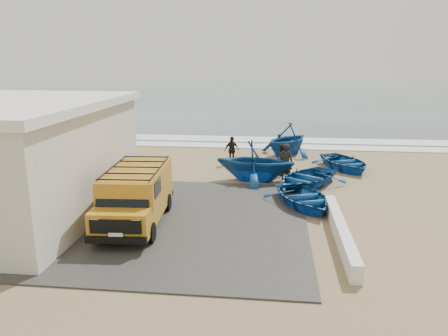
{
  "coord_description": "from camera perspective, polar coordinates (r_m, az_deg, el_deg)",
  "views": [
    {
      "loc": [
        2.71,
        -16.61,
        5.79
      ],
      "look_at": [
        0.68,
        1.32,
        1.2
      ],
      "focal_mm": 35.0,
      "sensor_mm": 36.0,
      "label": 1
    }
  ],
  "objects": [
    {
      "name": "fisherman_middle",
      "position": [
        22.1,
        7.5,
        1.07
      ],
      "size": [
        0.95,
        0.97,
        1.58
      ],
      "primitive_type": "imported",
      "rotation": [
        0.0,
        0.0,
        -2.26
      ],
      "color": "black",
      "rests_on": "ground"
    },
    {
      "name": "ground",
      "position": [
        17.8,
        -2.67,
        -4.73
      ],
      "size": [
        160.0,
        160.0,
        0.0
      ],
      "primitive_type": "plane",
      "color": "#8E7752"
    },
    {
      "name": "boat_mid_right",
      "position": [
        24.01,
        15.48,
        0.73
      ],
      "size": [
        3.87,
        4.45,
        0.77
      ],
      "primitive_type": "imported",
      "rotation": [
        0.0,
        0.0,
        0.39
      ],
      "color": "#134C95",
      "rests_on": "ground"
    },
    {
      "name": "boat_far_left",
      "position": [
        26.71,
        8.28,
        3.76
      ],
      "size": [
        4.78,
        4.91,
        1.97
      ],
      "primitive_type": "imported",
      "rotation": [
        0.0,
        0.0,
        -0.61
      ],
      "color": "#134C95",
      "rests_on": "ground"
    },
    {
      "name": "parapet",
      "position": [
        14.87,
        14.98,
        -8.02
      ],
      "size": [
        0.35,
        6.0,
        0.55
      ],
      "primitive_type": "cube",
      "color": "silver",
      "rests_on": "ground"
    },
    {
      "name": "surf_wash",
      "position": [
        31.76,
        1.45,
        3.8
      ],
      "size": [
        180.0,
        2.2,
        0.04
      ],
      "primitive_type": "cube",
      "color": "white",
      "rests_on": "ground"
    },
    {
      "name": "boat_mid_left",
      "position": [
        20.9,
        4.09,
        0.94
      ],
      "size": [
        4.07,
        3.62,
        1.97
      ],
      "primitive_type": "imported",
      "rotation": [
        0.0,
        0.0,
        1.46
      ],
      "color": "#134C95",
      "rests_on": "ground"
    },
    {
      "name": "surf_line",
      "position": [
        29.31,
        1.02,
        2.94
      ],
      "size": [
        180.0,
        1.6,
        0.06
      ],
      "primitive_type": "cube",
      "color": "white",
      "rests_on": "ground"
    },
    {
      "name": "fisherman_front",
      "position": [
        21.19,
        8.1,
        0.79
      ],
      "size": [
        0.76,
        0.62,
        1.81
      ],
      "primitive_type": "imported",
      "rotation": [
        0.0,
        0.0,
        2.81
      ],
      "color": "black",
      "rests_on": "ground"
    },
    {
      "name": "fisherman_back",
      "position": [
        24.33,
        1.01,
        2.36
      ],
      "size": [
        0.96,
        0.81,
        1.54
      ],
      "primitive_type": "imported",
      "rotation": [
        0.0,
        0.0,
        0.58
      ],
      "color": "black",
      "rests_on": "ground"
    },
    {
      "name": "slab",
      "position": [
        16.4,
        -10.75,
        -6.58
      ],
      "size": [
        12.0,
        10.0,
        0.05
      ],
      "primitive_type": "cube",
      "color": "#3C3937",
      "rests_on": "ground"
    },
    {
      "name": "boat_near_right",
      "position": [
        20.42,
        10.7,
        -1.27
      ],
      "size": [
        4.51,
        4.8,
        0.81
      ],
      "primitive_type": "imported",
      "rotation": [
        0.0,
        0.0,
        -0.6
      ],
      "color": "#134C95",
      "rests_on": "ground"
    },
    {
      "name": "boat_near_left",
      "position": [
        17.69,
        10.32,
        -3.8
      ],
      "size": [
        3.68,
        4.27,
        0.74
      ],
      "primitive_type": "imported",
      "rotation": [
        0.0,
        0.0,
        0.37
      ],
      "color": "#134C95",
      "rests_on": "ground"
    },
    {
      "name": "van",
      "position": [
        15.74,
        -11.46,
        -3.35
      ],
      "size": [
        2.18,
        4.89,
        2.05
      ],
      "rotation": [
        0.0,
        0.0,
        0.06
      ],
      "color": "#BA7F1C",
      "rests_on": "ground"
    },
    {
      "name": "ocean",
      "position": [
        72.89,
        4.36,
        9.68
      ],
      "size": [
        180.0,
        88.0,
        0.01
      ],
      "primitive_type": "cube",
      "color": "#385166",
      "rests_on": "ground"
    }
  ]
}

